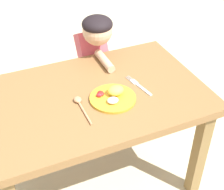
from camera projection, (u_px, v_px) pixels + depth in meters
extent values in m
plane|color=beige|center=(97.00, 179.00, 2.04)|extent=(8.00, 8.00, 0.00)
cube|color=brown|center=(93.00, 97.00, 1.65)|extent=(1.13, 0.73, 0.04)
cube|color=brown|center=(199.00, 153.00, 1.79)|extent=(0.06, 0.06, 0.62)
cube|color=brown|center=(148.00, 94.00, 2.22)|extent=(0.06, 0.06, 0.62)
cylinder|color=gold|center=(113.00, 98.00, 1.60)|extent=(0.23, 0.23, 0.01)
ellipsoid|color=#F9E046|center=(116.00, 90.00, 1.60)|extent=(0.08, 0.07, 0.05)
ellipsoid|color=red|center=(101.00, 93.00, 1.61)|extent=(0.04, 0.05, 0.02)
ellipsoid|color=red|center=(99.00, 95.00, 1.59)|extent=(0.04, 0.03, 0.02)
ellipsoid|color=silver|center=(113.00, 100.00, 1.56)|extent=(0.05, 0.05, 0.03)
cube|color=silver|center=(144.00, 89.00, 1.66)|extent=(0.04, 0.12, 0.01)
cube|color=silver|center=(134.00, 82.00, 1.72)|extent=(0.03, 0.05, 0.01)
cylinder|color=silver|center=(131.00, 78.00, 1.75)|extent=(0.01, 0.04, 0.00)
cylinder|color=silver|center=(129.00, 78.00, 1.74)|extent=(0.01, 0.04, 0.00)
cylinder|color=silver|center=(128.00, 79.00, 1.74)|extent=(0.01, 0.04, 0.00)
cylinder|color=tan|center=(85.00, 113.00, 1.51)|extent=(0.01, 0.16, 0.01)
ellipsoid|color=tan|center=(78.00, 100.00, 1.58)|extent=(0.04, 0.05, 0.02)
cube|color=#3D4362|center=(92.00, 98.00, 2.30)|extent=(0.18, 0.12, 0.47)
cube|color=#CC4C59|center=(94.00, 57.00, 2.02)|extent=(0.17, 0.26, 0.34)
sphere|color=#D8A884|center=(97.00, 31.00, 1.83)|extent=(0.17, 0.17, 0.17)
ellipsoid|color=black|center=(97.00, 24.00, 1.81)|extent=(0.17, 0.17, 0.09)
cylinder|color=#D8A884|center=(105.00, 61.00, 1.85)|extent=(0.04, 0.20, 0.04)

